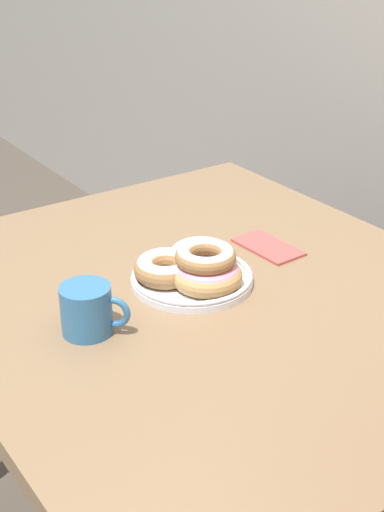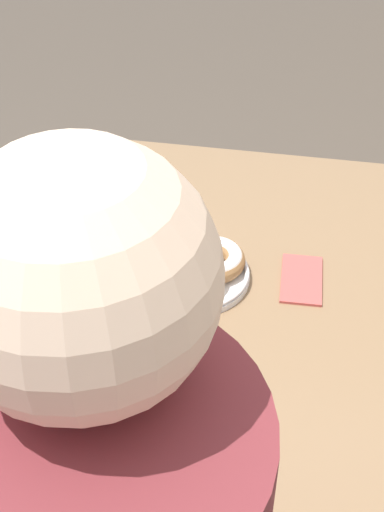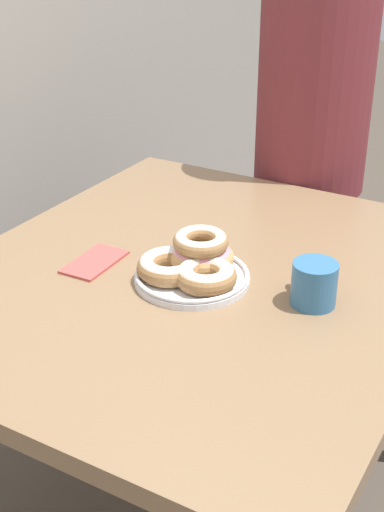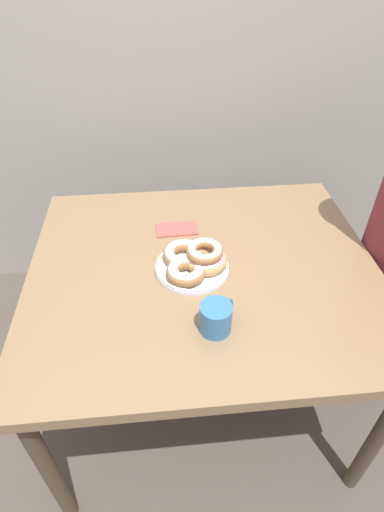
{
  "view_description": "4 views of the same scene",
  "coord_description": "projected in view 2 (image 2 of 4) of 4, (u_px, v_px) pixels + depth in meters",
  "views": [
    {
      "loc": [
        0.98,
        -0.51,
        1.43
      ],
      "look_at": [
        -0.04,
        0.2,
        0.81
      ],
      "focal_mm": 50.0,
      "sensor_mm": 36.0,
      "label": 1
    },
    {
      "loc": [
        1.07,
        0.41,
        1.73
      ],
      "look_at": [
        -0.04,
        0.2,
        0.81
      ],
      "focal_mm": 50.0,
      "sensor_mm": 36.0,
      "label": 2
    },
    {
      "loc": [
        -1.17,
        -0.45,
        1.47
      ],
      "look_at": [
        -0.04,
        0.2,
        0.81
      ],
      "focal_mm": 50.0,
      "sensor_mm": 36.0,
      "label": 3
    },
    {
      "loc": [
        -0.13,
        -0.77,
        1.63
      ],
      "look_at": [
        -0.04,
        0.2,
        0.81
      ],
      "focal_mm": 28.0,
      "sensor_mm": 36.0,
      "label": 4
    }
  ],
  "objects": [
    {
      "name": "donut_plate",
      "position": [
        192.0,
        266.0,
        1.47
      ],
      "size": [
        0.26,
        0.25,
        0.09
      ],
      "color": "white",
      "rests_on": "dining_table"
    },
    {
      "name": "coffee_mug",
      "position": [
        70.0,
        260.0,
        1.47
      ],
      "size": [
        0.11,
        0.1,
        0.09
      ],
      "color": "teal",
      "rests_on": "dining_table"
    },
    {
      "name": "napkin",
      "position": [
        302.0,
        279.0,
        1.49
      ],
      "size": [
        0.16,
        0.09,
        0.01
      ],
      "color": "#BC4C47",
      "rests_on": "dining_table"
    },
    {
      "name": "ground_plane",
      "position": [
        117.0,
        483.0,
        1.97
      ],
      "size": [
        14.0,
        14.0,
        0.0
      ],
      "primitive_type": "plane",
      "color": "#4C4238"
    },
    {
      "name": "dining_table",
      "position": [
        194.0,
        316.0,
        1.51
      ],
      "size": [
        1.16,
        1.0,
        0.75
      ],
      "color": "#846647",
      "rests_on": "ground_plane"
    }
  ]
}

